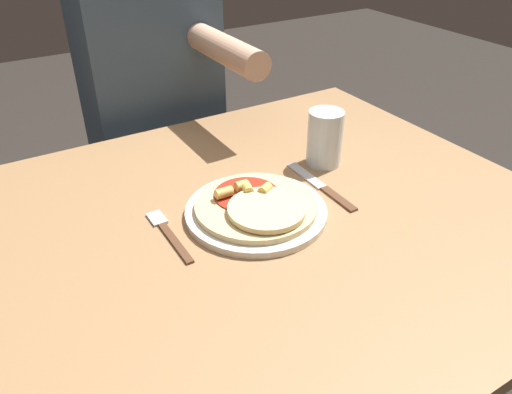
{
  "coord_description": "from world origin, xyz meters",
  "views": [
    {
      "loc": [
        -0.39,
        -0.66,
        1.31
      ],
      "look_at": [
        0.02,
        0.01,
        0.8
      ],
      "focal_mm": 35.0,
      "sensor_mm": 36.0,
      "label": 1
    }
  ],
  "objects_px": {
    "pizza": "(257,205)",
    "knife": "(322,186)",
    "fork": "(168,232)",
    "dining_table": "(251,263)",
    "plate": "(256,211)",
    "drinking_glass": "(325,138)",
    "person_diner": "(155,104)"
  },
  "relations": [
    {
      "from": "fork",
      "to": "drinking_glass",
      "type": "height_order",
      "value": "drinking_glass"
    },
    {
      "from": "dining_table",
      "to": "person_diner",
      "type": "relative_size",
      "value": 0.92
    },
    {
      "from": "dining_table",
      "to": "plate",
      "type": "distance_m",
      "value": 0.11
    },
    {
      "from": "pizza",
      "to": "knife",
      "type": "xyz_separation_m",
      "value": [
        0.17,
        0.02,
        -0.02
      ]
    },
    {
      "from": "drinking_glass",
      "to": "knife",
      "type": "bearing_deg",
      "value": -129.02
    },
    {
      "from": "fork",
      "to": "knife",
      "type": "distance_m",
      "value": 0.34
    },
    {
      "from": "dining_table",
      "to": "plate",
      "type": "height_order",
      "value": "plate"
    },
    {
      "from": "knife",
      "to": "drinking_glass",
      "type": "xyz_separation_m",
      "value": [
        0.07,
        0.08,
        0.06
      ]
    },
    {
      "from": "plate",
      "to": "drinking_glass",
      "type": "bearing_deg",
      "value": 22.4
    },
    {
      "from": "pizza",
      "to": "fork",
      "type": "distance_m",
      "value": 0.17
    },
    {
      "from": "plate",
      "to": "pizza",
      "type": "bearing_deg",
      "value": -93.41
    },
    {
      "from": "dining_table",
      "to": "fork",
      "type": "relative_size",
      "value": 6.75
    },
    {
      "from": "pizza",
      "to": "person_diner",
      "type": "height_order",
      "value": "person_diner"
    },
    {
      "from": "fork",
      "to": "plate",
      "type": "bearing_deg",
      "value": -10.68
    },
    {
      "from": "dining_table",
      "to": "fork",
      "type": "distance_m",
      "value": 0.19
    },
    {
      "from": "knife",
      "to": "person_diner",
      "type": "height_order",
      "value": "person_diner"
    },
    {
      "from": "plate",
      "to": "knife",
      "type": "bearing_deg",
      "value": 4.84
    },
    {
      "from": "pizza",
      "to": "dining_table",
      "type": "bearing_deg",
      "value": -159.14
    },
    {
      "from": "plate",
      "to": "pizza",
      "type": "relative_size",
      "value": 1.16
    },
    {
      "from": "dining_table",
      "to": "drinking_glass",
      "type": "xyz_separation_m",
      "value": [
        0.26,
        0.11,
        0.17
      ]
    },
    {
      "from": "dining_table",
      "to": "pizza",
      "type": "distance_m",
      "value": 0.13
    },
    {
      "from": "fork",
      "to": "dining_table",
      "type": "bearing_deg",
      "value": -16.3
    },
    {
      "from": "dining_table",
      "to": "fork",
      "type": "height_order",
      "value": "fork"
    },
    {
      "from": "drinking_glass",
      "to": "person_diner",
      "type": "height_order",
      "value": "person_diner"
    },
    {
      "from": "dining_table",
      "to": "knife",
      "type": "relative_size",
      "value": 5.36
    },
    {
      "from": "drinking_glass",
      "to": "person_diner",
      "type": "bearing_deg",
      "value": 108.62
    },
    {
      "from": "dining_table",
      "to": "fork",
      "type": "xyz_separation_m",
      "value": [
        -0.15,
        0.04,
        0.11
      ]
    },
    {
      "from": "person_diner",
      "to": "plate",
      "type": "bearing_deg",
      "value": -94.36
    },
    {
      "from": "drinking_glass",
      "to": "plate",
      "type": "bearing_deg",
      "value": -157.6
    },
    {
      "from": "knife",
      "to": "dining_table",
      "type": "bearing_deg",
      "value": -172.09
    },
    {
      "from": "plate",
      "to": "fork",
      "type": "distance_m",
      "value": 0.17
    },
    {
      "from": "fork",
      "to": "knife",
      "type": "xyz_separation_m",
      "value": [
        0.34,
        -0.02,
        0.0
      ]
    }
  ]
}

